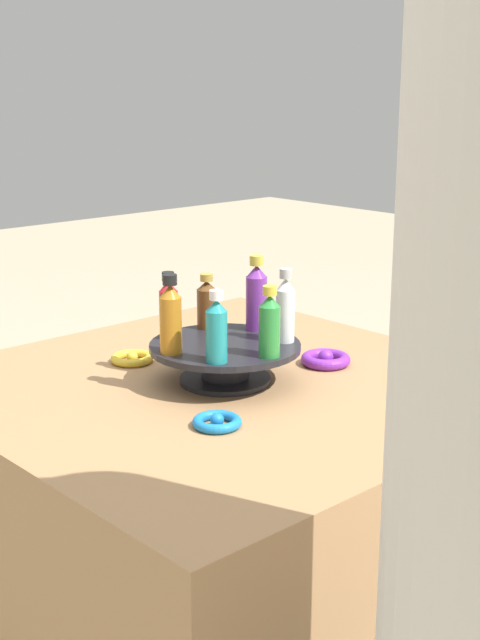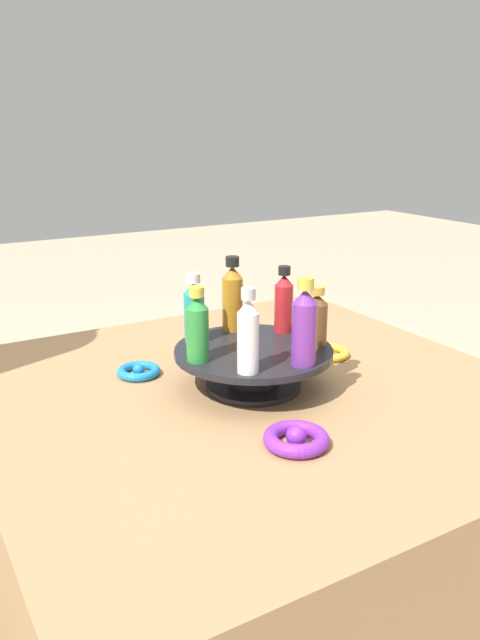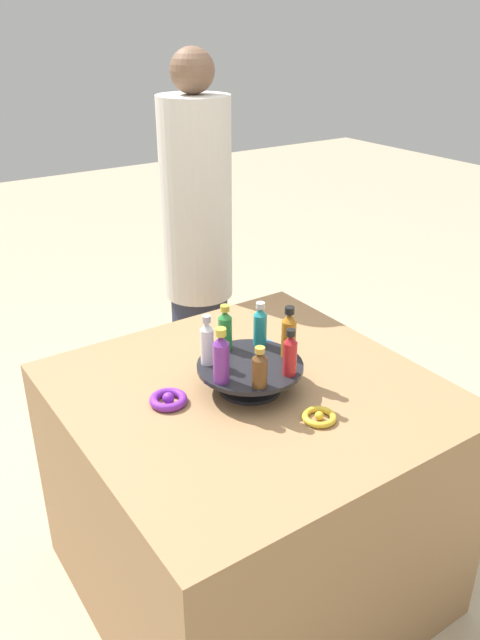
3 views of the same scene
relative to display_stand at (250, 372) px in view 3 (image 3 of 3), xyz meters
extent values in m
plane|color=tan|center=(0.00, 0.00, -0.78)|extent=(12.00, 12.00, 0.00)
cube|color=#9E754C|center=(0.00, 0.00, -0.42)|extent=(0.97, 0.97, 0.73)
cylinder|color=black|center=(0.00, 0.00, -0.05)|extent=(0.18, 0.18, 0.01)
cylinder|color=black|center=(0.00, 0.00, -0.01)|extent=(0.09, 0.09, 0.06)
cylinder|color=black|center=(0.00, 0.00, 0.02)|extent=(0.29, 0.29, 0.01)
cylinder|color=teal|center=(0.08, -0.09, 0.07)|extent=(0.04, 0.04, 0.09)
cone|color=teal|center=(0.08, -0.09, 0.13)|extent=(0.04, 0.04, 0.02)
cylinder|color=silver|center=(0.08, -0.09, 0.15)|extent=(0.02, 0.02, 0.02)
cylinder|color=#288438|center=(0.12, 0.01, 0.07)|extent=(0.04, 0.04, 0.09)
cone|color=#288438|center=(0.12, 0.01, 0.13)|extent=(0.04, 0.04, 0.02)
cylinder|color=gold|center=(0.12, 0.01, 0.15)|extent=(0.03, 0.03, 0.02)
cylinder|color=silver|center=(0.07, 0.09, 0.08)|extent=(0.04, 0.04, 0.10)
cone|color=silver|center=(0.07, 0.09, 0.14)|extent=(0.03, 0.03, 0.02)
cylinder|color=#B2B2B7|center=(0.07, 0.09, 0.16)|extent=(0.02, 0.02, 0.02)
cylinder|color=#702D93|center=(-0.03, 0.11, 0.08)|extent=(0.04, 0.04, 0.11)
cone|color=#702D93|center=(-0.03, 0.11, 0.15)|extent=(0.04, 0.04, 0.02)
cylinder|color=gold|center=(-0.03, 0.11, 0.17)|extent=(0.03, 0.03, 0.02)
cylinder|color=brown|center=(-0.11, 0.05, 0.07)|extent=(0.04, 0.04, 0.08)
cone|color=brown|center=(-0.11, 0.05, 0.12)|extent=(0.04, 0.04, 0.02)
cylinder|color=#B79338|center=(-0.11, 0.05, 0.13)|extent=(0.03, 0.03, 0.01)
cylinder|color=#B21E23|center=(-0.10, -0.05, 0.07)|extent=(0.04, 0.04, 0.09)
cone|color=#B21E23|center=(-0.10, -0.05, 0.13)|extent=(0.03, 0.03, 0.02)
cylinder|color=black|center=(-0.10, -0.05, 0.15)|extent=(0.02, 0.02, 0.02)
cylinder|color=#AD6B19|center=(-0.02, -0.11, 0.08)|extent=(0.04, 0.04, 0.11)
cone|color=#AD6B19|center=(-0.02, -0.11, 0.14)|extent=(0.04, 0.04, 0.02)
cylinder|color=black|center=(-0.02, -0.11, 0.16)|extent=(0.03, 0.03, 0.02)
torus|color=gold|center=(-0.22, -0.06, -0.04)|extent=(0.09, 0.09, 0.02)
sphere|color=gold|center=(-0.22, -0.06, -0.04)|extent=(0.02, 0.02, 0.02)
torus|color=blue|center=(0.16, -0.16, -0.04)|extent=(0.08, 0.08, 0.02)
sphere|color=blue|center=(0.16, -0.16, -0.04)|extent=(0.02, 0.02, 0.02)
torus|color=purple|center=(0.06, 0.22, -0.04)|extent=(0.10, 0.10, 0.02)
sphere|color=purple|center=(0.06, 0.22, -0.03)|extent=(0.03, 0.03, 0.03)
cylinder|color=#282D42|center=(0.79, -0.30, -0.45)|extent=(0.23, 0.23, 0.66)
cylinder|color=beige|center=(0.79, -0.30, 0.25)|extent=(0.27, 0.27, 0.75)
sphere|color=brown|center=(0.79, -0.30, 0.71)|extent=(0.16, 0.16, 0.16)
camera|label=1|loc=(1.22, -1.08, 0.51)|focal=50.00mm
camera|label=2|loc=(0.56, 0.91, 0.41)|focal=35.00mm
camera|label=3|loc=(-1.20, 0.84, 0.87)|focal=35.00mm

